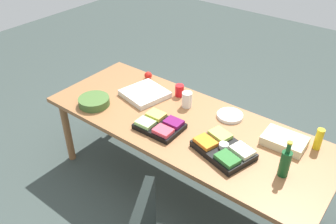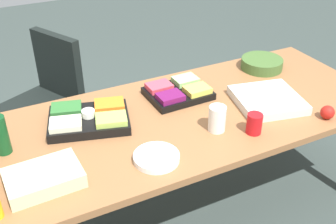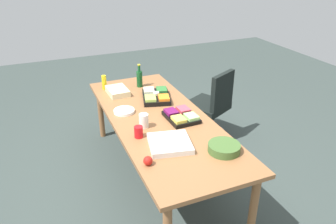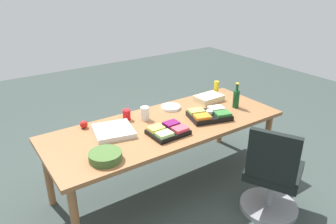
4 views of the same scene
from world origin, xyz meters
name	(u,v)px [view 2 (image 2 of 4)]	position (x,y,z in m)	size (l,w,h in m)	color
ground_plane	(175,213)	(0.00, 0.00, 0.00)	(10.00, 10.00, 0.00)	#36403D
conference_table	(176,127)	(0.00, 0.00, 0.68)	(2.46, 0.96, 0.75)	#905E38
office_chair	(47,117)	(0.56, -0.93, 0.37)	(0.65, 0.65, 0.95)	gray
veggie_tray	(89,118)	(0.45, -0.14, 0.78)	(0.49, 0.40, 0.09)	black
red_solo_cup	(254,124)	(-0.29, 0.32, 0.80)	(0.08, 0.08, 0.11)	red
pizza_box	(267,100)	(-0.54, 0.11, 0.77)	(0.36, 0.36, 0.05)	silver
wine_bottle	(0,133)	(0.89, -0.09, 0.86)	(0.09, 0.09, 0.29)	#11461F
fruit_platter	(178,92)	(-0.11, -0.19, 0.78)	(0.37, 0.29, 0.07)	black
salad_bowl	(262,64)	(-0.80, -0.28, 0.78)	(0.28, 0.28, 0.07)	#41612C
sheet_cake	(44,178)	(0.77, 0.23, 0.78)	(0.32, 0.22, 0.07)	beige
mayo_jar	(217,119)	(-0.13, 0.21, 0.82)	(0.09, 0.09, 0.14)	white
apple_red	(328,112)	(-0.73, 0.38, 0.78)	(0.08, 0.08, 0.08)	red
paper_plate_stack	(156,157)	(0.26, 0.30, 0.76)	(0.22, 0.22, 0.03)	white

